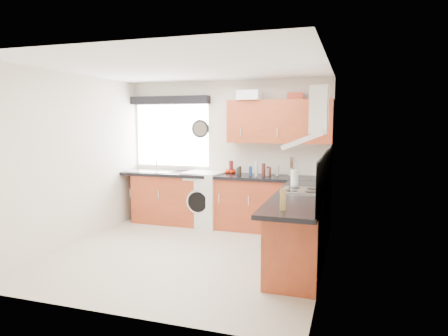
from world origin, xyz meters
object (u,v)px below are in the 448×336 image
(upper_cabinets, at_px, (279,122))
(washing_machine, at_px, (204,198))
(extractor_hood, at_px, (312,124))
(oven, at_px, (302,227))

(upper_cabinets, relative_size, washing_machine, 1.82)
(extractor_hood, distance_m, upper_cabinets, 1.48)
(extractor_hood, xyz_separation_m, washing_machine, (-1.92, 1.22, -1.30))
(extractor_hood, relative_size, upper_cabinets, 0.46)
(oven, distance_m, extractor_hood, 1.35)
(extractor_hood, bearing_deg, upper_cabinets, 116.13)
(oven, distance_m, washing_machine, 2.20)
(extractor_hood, bearing_deg, oven, 180.00)
(oven, bearing_deg, washing_machine, 146.23)
(oven, bearing_deg, extractor_hood, -0.00)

